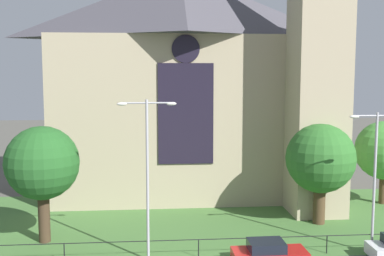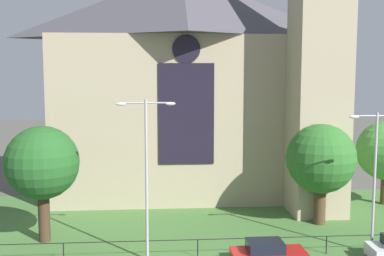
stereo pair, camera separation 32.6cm
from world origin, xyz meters
name	(u,v)px [view 1 (the left image)]	position (x,y,z in m)	size (l,w,h in m)	color
ground	(190,219)	(0.00, 10.00, 0.00)	(160.00, 160.00, 0.00)	#56544C
grass_verge	(193,228)	(0.00, 8.00, 0.00)	(120.00, 20.00, 0.01)	#477538
church_building	(190,80)	(0.65, 18.34, 10.27)	(23.20, 16.20, 26.00)	tan
iron_railing	(199,242)	(-0.13, 2.50, 0.97)	(31.41, 0.07, 1.13)	black
tree_right_near	(321,159)	(9.26, 8.26, 4.77)	(5.00, 5.00, 7.33)	#4C3823
tree_left_near	(42,164)	(-9.84, 6.04, 5.15)	(4.74, 4.74, 7.58)	#423021
streetlamp_near	(147,161)	(-3.10, 2.40, 5.89)	(3.37, 0.26, 9.43)	#B2B2B7
streetlamp_far	(375,165)	(10.49, 2.40, 5.44)	(3.37, 0.26, 8.60)	#B2B2B7
parked_car_red	(269,254)	(3.69, 0.80, 0.74)	(4.22, 2.05, 1.51)	#B21919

